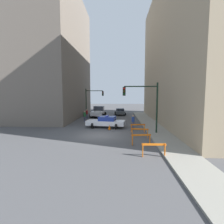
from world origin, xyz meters
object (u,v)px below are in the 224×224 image
police_car (106,122)px  traffic_cone (109,127)px  white_truck (98,112)px  barrier_mid (141,138)px  barrier_back (140,131)px  barrier_corner (138,127)px  barrier_front (154,148)px  pedestrian_corner (87,114)px  parked_car_near (120,111)px  traffic_light_far (92,98)px  pedestrian_crossing (85,116)px  pedestrian_sidewalk (133,122)px  traffic_light_near (146,100)px

police_car → traffic_cone: (0.50, -1.48, -0.41)m
white_truck → barrier_mid: 19.12m
barrier_back → barrier_corner: 2.46m
barrier_front → barrier_mid: (-0.51, 2.66, 0.00)m
pedestrian_corner → parked_car_near: bearing=127.7°
traffic_light_far → barrier_front: bearing=-70.6°
barrier_back → barrier_corner: size_ratio=0.99×
pedestrian_corner → traffic_cone: 9.81m
pedestrian_crossing → barrier_front: size_ratio=1.04×
pedestrian_crossing → barrier_mid: bearing=141.8°
police_car → traffic_cone: bearing=-153.1°
police_car → barrier_back: size_ratio=3.10×
police_car → pedestrian_sidewalk: 3.34m
white_truck → barrier_front: bearing=-71.9°
parked_car_near → barrier_corner: parked_car_near is taller
pedestrian_crossing → barrier_mid: 13.66m
pedestrian_sidewalk → barrier_mid: size_ratio=1.04×
traffic_light_far → pedestrian_corner: (-0.17, -4.21, -2.54)m
traffic_light_far → traffic_light_near: bearing=-61.3°
barrier_back → parked_car_near: bearing=95.8°
parked_car_near → traffic_cone: parked_car_near is taller
traffic_cone → pedestrian_corner: bearing=116.3°
pedestrian_corner → traffic_cone: pedestrian_corner is taller
parked_car_near → pedestrian_corner: 8.53m
parked_car_near → pedestrian_sidewalk: bearing=-85.5°
pedestrian_crossing → barrier_back: (7.19, -9.26, -0.24)m
barrier_corner → parked_car_near: bearing=96.9°
police_car → pedestrian_crossing: bearing=48.0°
traffic_light_near → barrier_back: 3.51m
traffic_light_far → white_truck: bearing=-28.7°
pedestrian_crossing → traffic_cone: bearing=146.1°
traffic_light_far → barrier_back: 18.25m
pedestrian_crossing → traffic_cone: size_ratio=2.53×
barrier_front → traffic_cone: barrier_front is taller
traffic_light_near → barrier_front: (-0.40, -6.92, -2.91)m
traffic_cone → barrier_front: bearing=-68.0°
pedestrian_crossing → barrier_corner: bearing=157.7°
pedestrian_crossing → traffic_cone: (4.07, -5.75, -0.54)m
barrier_corner → traffic_cone: barrier_corner is taller
pedestrian_corner → traffic_light_near: bearing=26.3°
pedestrian_crossing → barrier_corner: size_ratio=1.04×
traffic_light_near → pedestrian_sidewalk: traffic_light_near is taller
parked_car_near → pedestrian_sidewalk: pedestrian_sidewalk is taller
parked_car_near → pedestrian_corner: (-5.54, -6.48, 0.19)m
traffic_light_far → traffic_cone: bearing=-72.3°
traffic_light_far → white_truck: size_ratio=0.95×
pedestrian_crossing → barrier_front: (7.54, -14.37, -0.24)m
traffic_cone → pedestrian_sidewalk: bearing=18.0°
barrier_corner → pedestrian_crossing: bearing=136.8°
pedestrian_corner → barrier_front: 19.07m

